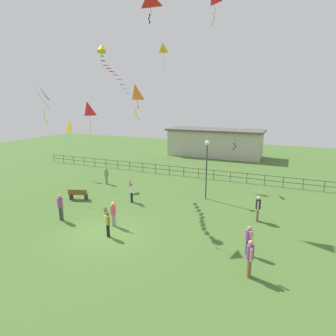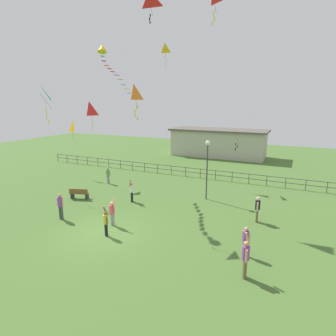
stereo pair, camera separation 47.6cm
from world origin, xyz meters
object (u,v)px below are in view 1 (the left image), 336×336
Objects in this scene: kite_0 at (87,110)px; kite_1 at (38,95)px; person_3 at (249,239)px; person_4 at (60,206)px; person_5 at (131,191)px; kite_6 at (163,49)px; lamppost at (207,157)px; person_1 at (108,222)px; kite_2 at (135,94)px; person_0 at (258,207)px; streamer_kite at (104,52)px; person_7 at (250,255)px; kite_4 at (71,127)px; person_6 at (106,175)px; person_2 at (113,212)px; kite_7 at (148,0)px; park_bench at (78,194)px; kite_3 at (232,131)px.

kite_1 is (-0.89, -4.53, 1.25)m from kite_0.
person_3 is 11.71m from person_4.
kite_6 is at bearing 98.34° from person_5.
lamppost is 8.78m from person_3.
person_1 is at bearing -171.30° from person_3.
kite_0 is 10.55m from kite_2.
person_3 is at bearing -89.20° from person_0.
kite_1 is 0.60× the size of streamer_kite.
person_5 is 10.33m from kite_1.
person_7 is at bearing -6.44° from person_4.
kite_0 is at bearing -19.48° from kite_4.
person_4 is at bearing -95.15° from kite_6.
lamppost is 5.61m from person_0.
person_6 is (-13.83, 3.07, -0.07)m from person_0.
person_1 reaches higher than person_0.
streamer_kite reaches higher than person_5.
person_2 is at bearing 166.73° from person_7.
kite_6 is at bearing 106.36° from kite_2.
kite_1 reaches higher than person_4.
kite_4 reaches higher than person_6.
person_6 is (-2.19, 7.99, -0.10)m from person_4.
person_3 is 15.80m from person_6.
person_6 is 0.69× the size of kite_6.
kite_0 is 1.16× the size of kite_4.
person_1 is 10.74m from person_6.
person_6 is at bearing 138.79° from kite_2.
kite_0 is 10.82m from kite_7.
kite_2 is (4.44, 2.19, 6.96)m from person_4.
kite_6 is at bearing 84.85° from person_4.
park_bench is 0.69× the size of kite_6.
kite_3 is 1.01× the size of kite_6.
person_7 is 21.39m from kite_6.
lamppost is 8.40m from person_2.
person_2 is 0.69× the size of kite_0.
kite_3 is at bearing 38.06° from park_bench.
person_7 is at bearing -16.63° from kite_1.
lamppost is 9.91m from person_6.
kite_4 is 1.01× the size of kite_6.
streamer_kite reaches higher than person_4.
person_7 is 10.86m from kite_2.
person_6 is 6.56m from kite_4.
kite_6 is (-10.45, 8.32, 11.36)m from person_0.
kite_0 is 1.16× the size of kite_3.
kite_1 is (-16.69, 3.26, 7.11)m from person_3.
park_bench is 14.88m from kite_7.
lamppost reaches higher than person_1.
kite_3 reaches higher than person_3.
person_0 is 1.08× the size of person_3.
person_4 is 8.29m from person_6.
kite_7 is at bearing -17.05° from kite_4.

